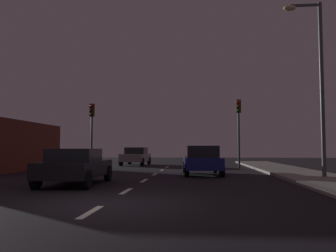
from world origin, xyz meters
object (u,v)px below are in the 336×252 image
at_px(car_adjacent_lane, 76,166).
at_px(street_lamp_right, 316,74).
at_px(traffic_signal_right, 239,120).
at_px(car_oncoming_far, 136,156).
at_px(traffic_signal_left, 92,123).
at_px(car_stopped_ahead, 202,160).

xyz_separation_m(car_adjacent_lane, street_lamp_right, (9.89, 2.93, 3.99)).
distance_m(traffic_signal_right, car_adjacent_lane, 13.72).
relative_size(car_adjacent_lane, car_oncoming_far, 1.05).
relative_size(traffic_signal_right, car_adjacent_lane, 1.08).
height_order(traffic_signal_left, car_oncoming_far, traffic_signal_left).
bearing_deg(traffic_signal_left, car_stopped_ahead, -36.53).
bearing_deg(car_adjacent_lane, traffic_signal_left, 104.15).
bearing_deg(car_stopped_ahead, street_lamp_right, -27.60).
relative_size(traffic_signal_left, car_stopped_ahead, 1.08).
xyz_separation_m(traffic_signal_right, street_lamp_right, (2.50, -8.32, 1.38)).
height_order(car_oncoming_far, street_lamp_right, street_lamp_right).
distance_m(car_stopped_ahead, car_adjacent_lane, 7.38).
height_order(traffic_signal_right, car_stopped_ahead, traffic_signal_right).
bearing_deg(traffic_signal_left, traffic_signal_right, 0.00).
distance_m(car_stopped_ahead, car_oncoming_far, 11.96).
bearing_deg(car_oncoming_far, traffic_signal_left, -114.47).
bearing_deg(street_lamp_right, traffic_signal_left, 146.82).
bearing_deg(traffic_signal_right, car_adjacent_lane, -123.31).
xyz_separation_m(traffic_signal_left, car_oncoming_far, (2.28, 5.01, -2.45)).
relative_size(car_stopped_ahead, street_lamp_right, 0.53).
bearing_deg(car_adjacent_lane, car_stopped_ahead, 49.15).
bearing_deg(car_oncoming_far, street_lamp_right, -51.92).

